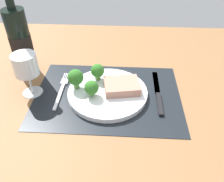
% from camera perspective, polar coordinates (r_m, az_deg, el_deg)
% --- Properties ---
extents(ground_plane, '(1.40, 1.10, 0.03)m').
position_cam_1_polar(ground_plane, '(0.76, -1.07, -1.92)').
color(ground_plane, brown).
extents(placemat, '(0.47, 0.34, 0.00)m').
position_cam_1_polar(placemat, '(0.75, -1.09, -0.97)').
color(placemat, black).
rests_on(placemat, ground_plane).
extents(plate, '(0.26, 0.26, 0.02)m').
position_cam_1_polar(plate, '(0.75, -1.10, -0.42)').
color(plate, silver).
rests_on(plate, placemat).
extents(steak, '(0.12, 0.10, 0.03)m').
position_cam_1_polar(steak, '(0.74, 2.40, 1.25)').
color(steak, tan).
rests_on(steak, plate).
extents(broccoli_center, '(0.05, 0.05, 0.06)m').
position_cam_1_polar(broccoli_center, '(0.78, -3.59, 4.94)').
color(broccoli_center, '#5B8942').
rests_on(broccoli_center, plate).
extents(broccoli_front_edge, '(0.04, 0.04, 0.05)m').
position_cam_1_polar(broccoli_front_edge, '(0.71, -5.07, 0.80)').
color(broccoli_front_edge, '#5B8942').
rests_on(broccoli_front_edge, plate).
extents(broccoli_back_left, '(0.05, 0.05, 0.07)m').
position_cam_1_polar(broccoli_back_left, '(0.74, -8.94, 3.26)').
color(broccoli_back_left, '#5B8942').
rests_on(broccoli_back_left, plate).
extents(fork, '(0.02, 0.19, 0.01)m').
position_cam_1_polar(fork, '(0.79, -12.27, 0.36)').
color(fork, silver).
rests_on(fork, placemat).
extents(knife, '(0.02, 0.23, 0.01)m').
position_cam_1_polar(knife, '(0.76, 11.29, -0.91)').
color(knife, black).
rests_on(knife, placemat).
extents(wine_bottle, '(0.07, 0.07, 0.33)m').
position_cam_1_polar(wine_bottle, '(0.87, -21.54, 11.24)').
color(wine_bottle, black).
rests_on(wine_bottle, ground_plane).
extents(wine_glass, '(0.07, 0.07, 0.14)m').
position_cam_1_polar(wine_glass, '(0.75, -20.36, 5.58)').
color(wine_glass, silver).
rests_on(wine_glass, ground_plane).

